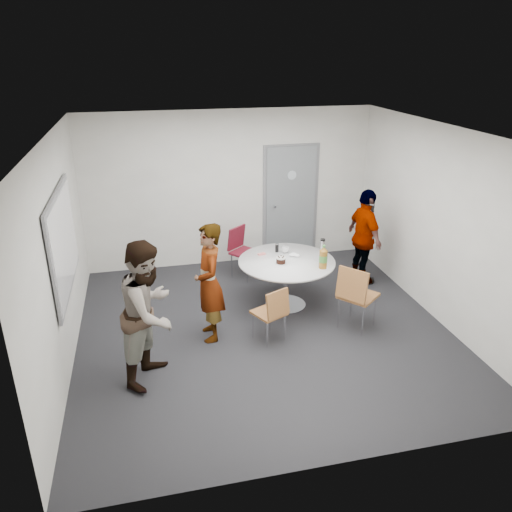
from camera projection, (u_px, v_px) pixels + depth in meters
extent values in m
plane|color=black|center=(264.00, 330.00, 6.93)|extent=(5.00, 5.00, 0.00)
plane|color=silver|center=(265.00, 132.00, 5.88)|extent=(5.00, 5.00, 0.00)
plane|color=beige|center=(230.00, 189.00, 8.65)|extent=(5.00, 0.00, 5.00)
plane|color=beige|center=(59.00, 256.00, 5.88)|extent=(0.00, 5.00, 5.00)
plane|color=beige|center=(439.00, 225.00, 6.93)|extent=(0.00, 5.00, 5.00)
plane|color=beige|center=(337.00, 343.00, 4.16)|extent=(5.00, 0.00, 5.00)
cube|color=slate|center=(291.00, 203.00, 8.98)|extent=(0.90, 0.05, 2.05)
cube|color=slate|center=(290.00, 203.00, 9.00)|extent=(1.02, 0.04, 2.12)
cylinder|color=#B2BFC6|center=(292.00, 175.00, 8.75)|extent=(0.16, 0.01, 0.16)
cylinder|color=silver|center=(274.00, 206.00, 8.86)|extent=(0.04, 0.14, 0.04)
cube|color=slate|center=(63.00, 242.00, 6.03)|extent=(0.03, 1.90, 1.25)
cube|color=white|center=(65.00, 242.00, 6.03)|extent=(0.01, 1.78, 1.13)
cylinder|color=white|center=(287.00, 261.00, 7.31)|extent=(1.42, 1.42, 0.03)
cylinder|color=silver|center=(286.00, 284.00, 7.45)|extent=(0.09, 0.09, 0.69)
cylinder|color=silver|center=(286.00, 304.00, 7.59)|extent=(0.61, 0.61, 0.02)
cylinder|color=white|center=(281.00, 263.00, 7.20)|extent=(0.18, 0.18, 0.01)
cylinder|color=black|center=(281.00, 261.00, 7.19)|extent=(0.13, 0.13, 0.07)
cylinder|color=white|center=(281.00, 258.00, 7.17)|extent=(0.14, 0.14, 0.02)
cylinder|color=#976421|center=(323.00, 259.00, 7.01)|extent=(0.11, 0.11, 0.26)
cylinder|color=#448736|center=(323.00, 259.00, 7.01)|extent=(0.12, 0.12, 0.10)
cone|color=#976421|center=(324.00, 249.00, 6.95)|extent=(0.11, 0.11, 0.05)
cylinder|color=#4B9242|center=(324.00, 246.00, 6.93)|extent=(0.04, 0.04, 0.03)
imported|color=white|center=(285.00, 250.00, 7.58)|extent=(0.16, 0.16, 0.09)
cylinder|color=black|center=(277.00, 248.00, 7.59)|extent=(0.05, 0.05, 0.13)
cylinder|color=silver|center=(323.00, 247.00, 7.57)|extent=(0.07, 0.07, 0.18)
cylinder|color=black|center=(323.00, 240.00, 7.52)|extent=(0.07, 0.07, 0.03)
cube|color=#EC7A76|center=(262.00, 254.00, 7.51)|extent=(0.13, 0.09, 0.02)
ellipsoid|color=white|center=(294.00, 255.00, 7.45)|extent=(0.18, 0.18, 0.03)
cube|color=brown|center=(269.00, 313.00, 6.56)|extent=(0.50, 0.50, 0.03)
cube|color=brown|center=(278.00, 304.00, 6.36)|extent=(0.35, 0.23, 0.36)
cylinder|color=silver|center=(270.00, 318.00, 6.84)|extent=(0.02, 0.02, 0.40)
cylinder|color=silver|center=(253.00, 325.00, 6.66)|extent=(0.02, 0.02, 0.40)
cylinder|color=silver|center=(285.00, 327.00, 6.62)|extent=(0.02, 0.02, 0.40)
cylinder|color=silver|center=(267.00, 334.00, 6.45)|extent=(0.02, 0.02, 0.40)
cube|color=brown|center=(358.00, 296.00, 6.83)|extent=(0.64, 0.64, 0.04)
cube|color=brown|center=(352.00, 285.00, 6.58)|extent=(0.35, 0.40, 0.43)
cylinder|color=silver|center=(375.00, 310.00, 6.95)|extent=(0.02, 0.02, 0.48)
cylinder|color=silver|center=(351.00, 302.00, 7.16)|extent=(0.02, 0.02, 0.48)
cylinder|color=silver|center=(363.00, 320.00, 6.69)|extent=(0.02, 0.02, 0.48)
cylinder|color=silver|center=(339.00, 312.00, 6.89)|extent=(0.02, 0.02, 0.48)
cube|color=maroon|center=(246.00, 253.00, 8.36)|extent=(0.58, 0.58, 0.03)
cube|color=maroon|center=(236.00, 238.00, 8.38)|extent=(0.36, 0.32, 0.39)
cylinder|color=silver|center=(247.00, 270.00, 8.23)|extent=(0.02, 0.02, 0.44)
cylinder|color=silver|center=(259.00, 264.00, 8.48)|extent=(0.02, 0.02, 0.44)
cylinder|color=silver|center=(232.00, 265.00, 8.42)|extent=(0.02, 0.02, 0.44)
cylinder|color=silver|center=(244.00, 259.00, 8.66)|extent=(0.02, 0.02, 0.44)
imported|color=#A5C6EA|center=(209.00, 283.00, 6.47)|extent=(0.40, 0.59, 1.61)
imported|color=white|center=(149.00, 312.00, 5.64)|extent=(0.98, 1.05, 1.72)
imported|color=black|center=(365.00, 237.00, 8.04)|extent=(0.46, 0.96, 1.58)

